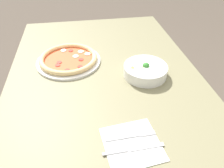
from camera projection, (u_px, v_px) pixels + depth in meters
name	position (u px, v px, depth m)	size (l,w,h in m)	color
ground_plane	(106.00, 156.00, 1.57)	(8.00, 8.00, 0.00)	#4C4238
dining_table	(104.00, 84.00, 1.17)	(1.29, 0.93, 0.76)	#706B4C
pizza	(69.00, 59.00, 1.14)	(0.33, 0.33, 0.04)	white
bowl	(145.00, 70.00, 1.04)	(0.21, 0.21, 0.07)	white
napkin	(132.00, 144.00, 0.74)	(0.21, 0.21, 0.00)	white
fork	(130.00, 137.00, 0.76)	(0.02, 0.18, 0.00)	silver
knife	(131.00, 150.00, 0.72)	(0.02, 0.21, 0.01)	silver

